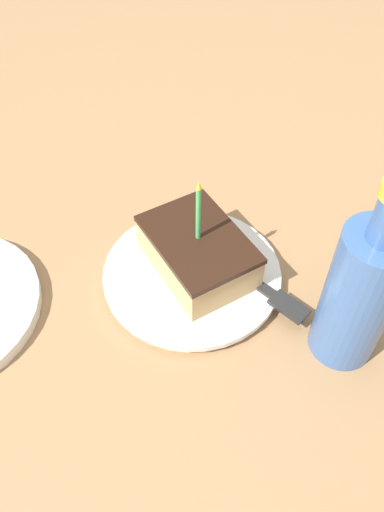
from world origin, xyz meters
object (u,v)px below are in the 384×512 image
cake_slice (198,252)px  fork (247,276)px  plate (192,274)px  bottle (361,293)px

cake_slice → fork: bearing=131.6°
plate → cake_slice: bearing=-167.5°
fork → cake_slice: bearing=-48.4°
fork → bottle: bottle is taller
plate → bottle: 0.21m
plate → cake_slice: cake_slice is taller
cake_slice → fork: cake_slice is taller
plate → bottle: bottle is taller
cake_slice → fork: (-0.04, 0.05, -0.02)m
plate → fork: (-0.05, 0.04, 0.01)m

